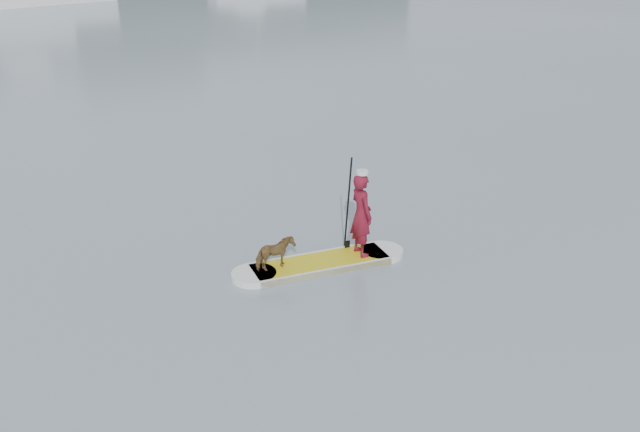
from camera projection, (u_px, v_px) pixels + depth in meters
ground at (292, 403)px, 9.34m from camera, size 140.00×140.00×0.00m
paddleboard at (320, 264)px, 12.93m from camera, size 3.24×1.33×0.12m
paddler at (361, 215)px, 12.87m from camera, size 0.45×0.61×1.56m
white_cap at (362, 172)px, 12.55m from camera, size 0.22×0.22×0.07m
dog at (275, 254)px, 12.50m from camera, size 0.70×0.32×0.59m
paddle at (348, 214)px, 13.15m from camera, size 0.10×0.30×2.00m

